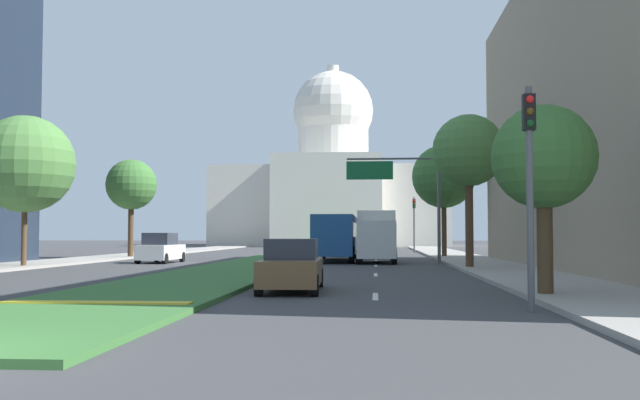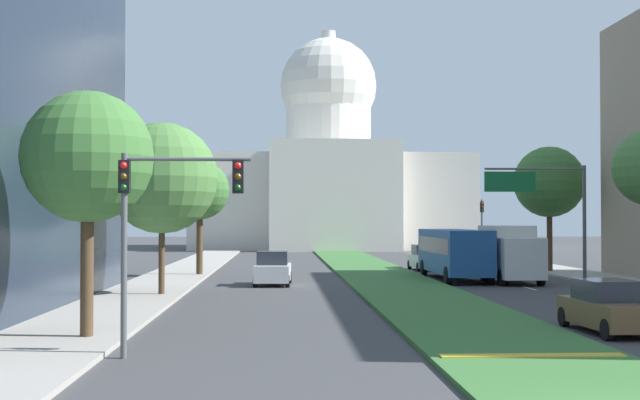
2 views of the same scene
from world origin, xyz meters
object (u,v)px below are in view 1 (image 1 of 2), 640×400
overhead_guide_sign (403,186)px  street_tree_left_far (131,185)px  traffic_light_near_right (530,168)px  city_bus (336,234)px  street_tree_left_mid (25,164)px  street_tree_right_mid (469,151)px  sedan_midblock (161,249)px  street_tree_right_near (544,159)px  sedan_lead_stopped (292,266)px  sedan_distant (343,246)px  traffic_light_far_right (414,217)px  box_truck_delivery (376,236)px  street_tree_right_far (444,177)px  capitol_building (333,190)px

overhead_guide_sign → street_tree_left_far: size_ratio=0.90×
traffic_light_near_right → city_bus: bearing=101.3°
traffic_light_near_right → street_tree_left_mid: (-21.78, 19.28, 2.11)m
street_tree_right_mid → sedan_midblock: (-17.91, 6.92, -5.08)m
street_tree_right_mid → sedan_midblock: size_ratio=1.82×
street_tree_left_mid → street_tree_right_near: bearing=-34.6°
street_tree_right_near → street_tree_left_far: 38.40m
sedan_lead_stopped → city_bus: bearing=90.0°
overhead_guide_sign → sedan_distant: size_ratio=1.45×
sedan_lead_stopped → street_tree_left_far: bearing=117.7°
traffic_light_near_right → overhead_guide_sign: 26.53m
traffic_light_far_right → sedan_lead_stopped: 45.67m
street_tree_left_far → sedan_distant: bearing=23.5°
box_truck_delivery → overhead_guide_sign: bearing=-43.5°
sedan_lead_stopped → sedan_distant: (-0.02, 35.63, 0.06)m
sedan_midblock → city_bus: (10.61, 4.10, 0.91)m
street_tree_left_mid → sedan_distant: bearing=54.5°
traffic_light_far_right → sedan_midblock: bearing=-124.9°
street_tree_left_far → sedan_midblock: bearing=-59.5°
sedan_midblock → box_truck_delivery: bearing=5.6°
street_tree_left_mid → street_tree_right_mid: (22.91, 0.47, 0.52)m
street_tree_right_far → box_truck_delivery: bearing=-118.5°
box_truck_delivery → city_bus: size_ratio=0.58×
street_tree_right_near → traffic_light_near_right: bearing=-107.7°
street_tree_right_mid → street_tree_right_near: bearing=-90.0°
sedan_midblock → street_tree_right_mid: bearing=-21.1°
traffic_light_far_right → sedan_distant: bearing=-122.9°
street_tree_right_far → sedan_distant: size_ratio=1.88×
traffic_light_near_right → sedan_distant: traffic_light_near_right is taller
street_tree_left_far → city_bus: bearing=-13.9°
street_tree_left_far → sedan_lead_stopped: bearing=-62.3°
street_tree_right_near → street_tree_left_mid: size_ratio=0.68×
traffic_light_near_right → sedan_midblock: bearing=122.2°
street_tree_right_near → city_bus: size_ratio=0.49×
street_tree_left_mid → street_tree_right_mid: 22.92m
street_tree_right_mid → overhead_guide_sign: bearing=114.4°
street_tree_right_far → sedan_distant: (-7.68, 3.96, -5.21)m
street_tree_left_far → street_tree_right_far: 23.07m
box_truck_delivery → street_tree_left_mid: bearing=-154.6°
box_truck_delivery → capitol_building: bearing=95.8°
street_tree_right_mid → capitol_building: bearing=98.7°
traffic_light_far_right → street_tree_right_near: bearing=-88.6°
traffic_light_near_right → street_tree_right_far: (1.50, 37.19, 2.72)m
street_tree_right_mid → traffic_light_near_right: bearing=-93.3°
sedan_distant → street_tree_right_far: bearing=-27.3°
traffic_light_near_right → city_bus: (-6.16, 30.77, -1.54)m
traffic_light_near_right → sedan_distant: (-6.19, 41.15, -2.49)m
street_tree_right_mid → sedan_distant: size_ratio=1.74×
capitol_building → traffic_light_far_right: 44.44m
traffic_light_near_right → sedan_midblock: traffic_light_near_right is taller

